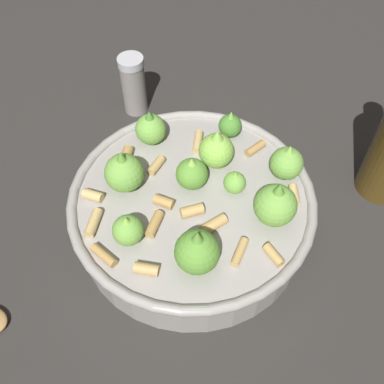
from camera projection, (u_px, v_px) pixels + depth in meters
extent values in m
plane|color=#2D2B28|center=(192.00, 225.00, 0.57)|extent=(2.40, 2.40, 0.00)
cylinder|color=#9E9993|center=(192.00, 212.00, 0.54)|extent=(0.28, 0.28, 0.06)
torus|color=#9E9993|center=(192.00, 197.00, 0.52)|extent=(0.29, 0.29, 0.01)
sphere|color=#75B247|center=(128.00, 230.00, 0.47)|extent=(0.03, 0.03, 0.03)
cone|color=#8CC64C|center=(126.00, 221.00, 0.46)|extent=(0.02, 0.02, 0.01)
sphere|color=#75B247|center=(286.00, 163.00, 0.52)|extent=(0.04, 0.04, 0.04)
cone|color=#8CC64C|center=(289.00, 151.00, 0.51)|extent=(0.02, 0.02, 0.02)
sphere|color=#75B247|center=(124.00, 173.00, 0.51)|extent=(0.05, 0.05, 0.05)
cone|color=#609E38|center=(121.00, 158.00, 0.49)|extent=(0.02, 0.02, 0.02)
sphere|color=#75B247|center=(275.00, 205.00, 0.48)|extent=(0.05, 0.05, 0.05)
cone|color=#609E38|center=(279.00, 191.00, 0.46)|extent=(0.02, 0.02, 0.02)
sphere|color=#75B247|center=(148.00, 130.00, 0.56)|extent=(0.04, 0.04, 0.04)
cone|color=#4C8933|center=(146.00, 118.00, 0.54)|extent=(0.02, 0.02, 0.02)
sphere|color=#609E38|center=(192.00, 174.00, 0.52)|extent=(0.04, 0.04, 0.04)
cone|color=#8CC64C|center=(192.00, 163.00, 0.50)|extent=(0.02, 0.02, 0.01)
sphere|color=#609E38|center=(197.00, 252.00, 0.45)|extent=(0.05, 0.05, 0.05)
cone|color=#609E38|center=(197.00, 239.00, 0.43)|extent=(0.02, 0.02, 0.02)
sphere|color=#8CC64C|center=(216.00, 151.00, 0.53)|extent=(0.04, 0.04, 0.04)
cone|color=#8CC64C|center=(217.00, 137.00, 0.52)|extent=(0.02, 0.02, 0.02)
sphere|color=#75B247|center=(235.00, 183.00, 0.52)|extent=(0.03, 0.03, 0.03)
cone|color=#8CC64C|center=(236.00, 175.00, 0.50)|extent=(0.01, 0.01, 0.01)
sphere|color=#4C8933|center=(230.00, 126.00, 0.57)|extent=(0.03, 0.03, 0.03)
cone|color=#75B247|center=(231.00, 116.00, 0.56)|extent=(0.01, 0.01, 0.01)
cylinder|color=tan|center=(154.00, 224.00, 0.49)|extent=(0.03, 0.03, 0.01)
cylinder|color=tan|center=(255.00, 148.00, 0.56)|extent=(0.03, 0.02, 0.01)
cylinder|color=tan|center=(93.00, 223.00, 0.49)|extent=(0.03, 0.03, 0.01)
cylinder|color=tan|center=(240.00, 252.00, 0.47)|extent=(0.03, 0.03, 0.01)
cylinder|color=tan|center=(126.00, 156.00, 0.55)|extent=(0.02, 0.03, 0.01)
cylinder|color=tan|center=(164.00, 202.00, 0.51)|extent=(0.02, 0.03, 0.01)
cylinder|color=tan|center=(192.00, 211.00, 0.50)|extent=(0.03, 0.02, 0.01)
cylinder|color=tan|center=(104.00, 255.00, 0.47)|extent=(0.02, 0.03, 0.01)
cylinder|color=tan|center=(198.00, 142.00, 0.57)|extent=(0.03, 0.03, 0.01)
cylinder|color=tan|center=(215.00, 224.00, 0.49)|extent=(0.03, 0.01, 0.01)
cylinder|color=tan|center=(93.00, 195.00, 0.51)|extent=(0.02, 0.03, 0.01)
cylinder|color=tan|center=(274.00, 255.00, 0.47)|extent=(0.01, 0.03, 0.01)
cylinder|color=tan|center=(146.00, 269.00, 0.46)|extent=(0.03, 0.03, 0.01)
cylinder|color=tan|center=(294.00, 195.00, 0.51)|extent=(0.02, 0.03, 0.01)
cylinder|color=tan|center=(156.00, 165.00, 0.54)|extent=(0.03, 0.02, 0.01)
cylinder|color=gray|center=(134.00, 88.00, 0.67)|extent=(0.04, 0.04, 0.08)
cylinder|color=silver|center=(131.00, 62.00, 0.63)|extent=(0.04, 0.04, 0.01)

